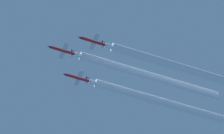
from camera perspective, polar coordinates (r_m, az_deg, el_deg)
jet_lead at (r=261.28m, az=-4.55°, el=1.51°), size 8.32×12.11×2.91m
jet_left_wingman at (r=255.93m, az=-1.79°, el=2.34°), size 8.32×12.11×2.91m
jet_right_wingman at (r=268.25m, az=-3.19°, el=-0.96°), size 8.32×12.11×2.91m
smoke_trail_lead at (r=269.54m, az=3.23°, el=-0.78°), size 3.55×65.81×3.55m
smoke_trail_left_wingman at (r=267.82m, az=7.21°, el=-0.37°), size 3.55×77.98×3.55m
smoke_trail_right_wingman at (r=279.14m, az=5.17°, el=-3.34°), size 3.55×74.72×3.55m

